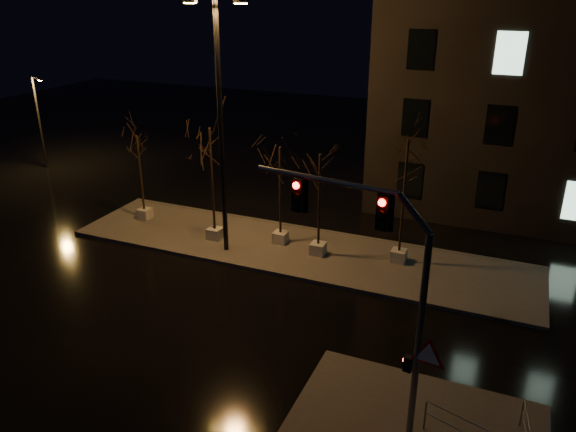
% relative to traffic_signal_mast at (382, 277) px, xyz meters
% --- Properties ---
extents(ground, '(90.00, 90.00, 0.00)m').
position_rel_traffic_signal_mast_xyz_m(ground, '(-6.26, 3.51, -4.72)').
color(ground, black).
rests_on(ground, ground).
extents(median, '(22.00, 5.00, 0.15)m').
position_rel_traffic_signal_mast_xyz_m(median, '(-6.26, 9.51, -4.64)').
color(median, '#4C4944').
rests_on(median, ground).
extents(sidewalk_corner, '(7.00, 5.00, 0.15)m').
position_rel_traffic_signal_mast_xyz_m(sidewalk_corner, '(1.24, 0.01, -4.64)').
color(sidewalk_corner, '#4C4944').
rests_on(sidewalk_corner, ground).
extents(tree_0, '(1.80, 1.80, 4.62)m').
position_rel_traffic_signal_mast_xyz_m(tree_0, '(-15.05, 9.80, -1.06)').
color(tree_0, '#B7B5AB').
rests_on(tree_0, median).
extents(tree_1, '(1.80, 1.80, 5.66)m').
position_rel_traffic_signal_mast_xyz_m(tree_1, '(-10.31, 8.99, -0.27)').
color(tree_1, '#B7B5AB').
rests_on(tree_1, median).
extents(tree_2, '(1.80, 1.80, 4.88)m').
position_rel_traffic_signal_mast_xyz_m(tree_2, '(-7.18, 9.83, -0.87)').
color(tree_2, '#B7B5AB').
rests_on(tree_2, median).
extents(tree_3, '(1.80, 1.80, 4.91)m').
position_rel_traffic_signal_mast_xyz_m(tree_3, '(-5.08, 9.35, -0.84)').
color(tree_3, '#B7B5AB').
rests_on(tree_3, median).
extents(tree_4, '(1.80, 1.80, 5.79)m').
position_rel_traffic_signal_mast_xyz_m(tree_4, '(-1.50, 10.09, -0.18)').
color(tree_4, '#B7B5AB').
rests_on(tree_4, median).
extents(traffic_signal_mast, '(5.64, 0.95, 6.95)m').
position_rel_traffic_signal_mast_xyz_m(traffic_signal_mast, '(0.00, 0.00, 0.00)').
color(traffic_signal_mast, slate).
rests_on(traffic_signal_mast, sidewalk_corner).
extents(streetlight_main, '(2.78, 0.55, 11.11)m').
position_rel_traffic_signal_mast_xyz_m(streetlight_main, '(-9.22, 8.14, 1.84)').
color(streetlight_main, black).
rests_on(streetlight_main, median).
extents(streetlight_far, '(1.20, 0.46, 6.18)m').
position_rel_traffic_signal_mast_xyz_m(streetlight_far, '(-27.06, 15.03, -1.32)').
color(streetlight_far, black).
rests_on(streetlight_far, ground).
extents(guard_rail_a, '(2.22, 0.74, 1.00)m').
position_rel_traffic_signal_mast_xyz_m(guard_rail_a, '(2.54, -0.21, -3.91)').
color(guard_rail_a, slate).
rests_on(guard_rail_a, sidewalk_corner).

